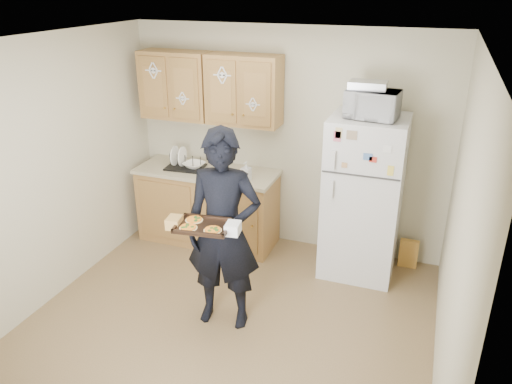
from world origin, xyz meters
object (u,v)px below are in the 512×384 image
microwave (372,104)px  dish_rack (185,161)px  refrigerator (363,197)px  person (223,231)px  baking_tray (203,226)px

microwave → dish_rack: 2.25m
refrigerator → dish_rack: size_ratio=4.01×
refrigerator → person: person is taller
refrigerator → baking_tray: 1.92m
refrigerator → microwave: bearing=-74.8°
microwave → dish_rack: bearing=-176.5°
baking_tray → microwave: size_ratio=0.89×
refrigerator → dish_rack: bearing=179.1°
refrigerator → person: 1.64m
baking_tray → dish_rack: baking_tray is taller
person → dish_rack: size_ratio=4.32×
person → microwave: size_ratio=3.76×
refrigerator → baking_tray: size_ratio=3.94×
baking_tray → microwave: microwave is taller
refrigerator → dish_rack: 2.07m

